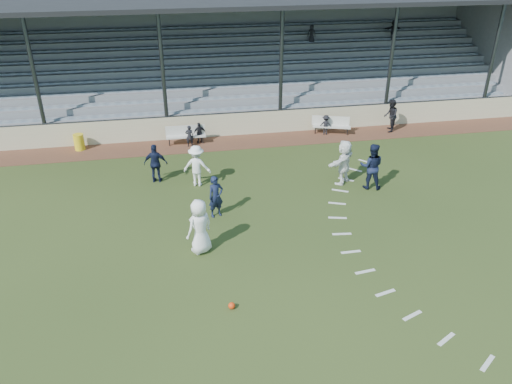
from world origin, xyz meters
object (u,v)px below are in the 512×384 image
(player_navy_lead, at_px, (216,197))
(official, at_px, (391,116))
(player_white_lead, at_px, (200,226))
(bench_left, at_px, (186,133))
(trash_bin, at_px, (79,142))
(bench_right, at_px, (331,124))
(football, at_px, (232,306))

(player_navy_lead, bearing_deg, official, 14.68)
(player_white_lead, xyz_separation_m, player_navy_lead, (0.79, 2.27, -0.15))
(player_navy_lead, bearing_deg, bench_left, 74.90)
(bench_left, xyz_separation_m, player_navy_lead, (0.72, -7.48, 0.25))
(trash_bin, bearing_deg, official, -1.42)
(bench_right, relative_size, football, 9.94)
(trash_bin, bearing_deg, player_white_lead, -62.38)
(player_white_lead, relative_size, player_navy_lead, 1.19)
(bench_right, xyz_separation_m, football, (-7.17, -12.88, -0.48))
(trash_bin, height_order, player_navy_lead, player_navy_lead)
(bench_left, bearing_deg, official, -0.97)
(official, bearing_deg, bench_left, -69.63)
(football, bearing_deg, official, 50.51)
(football, relative_size, player_white_lead, 0.10)
(trash_bin, distance_m, player_white_lead, 11.22)
(player_white_lead, bearing_deg, bench_right, -161.97)
(trash_bin, distance_m, official, 16.24)
(bench_right, height_order, official, official)
(football, distance_m, player_white_lead, 3.28)
(bench_right, height_order, player_navy_lead, player_navy_lead)
(football, distance_m, official, 16.38)
(bench_left, bearing_deg, bench_right, 0.40)
(bench_left, relative_size, official, 1.14)
(bench_right, xyz_separation_m, trash_bin, (-12.99, 0.15, -0.16))
(bench_left, relative_size, player_white_lead, 1.02)
(bench_left, relative_size, trash_bin, 2.50)
(player_white_lead, distance_m, official, 14.58)
(trash_bin, bearing_deg, bench_left, -1.93)
(football, bearing_deg, player_white_lead, 101.46)
(player_navy_lead, xyz_separation_m, official, (10.24, 7.25, 0.07))
(football, relative_size, player_navy_lead, 0.12)
(bench_right, height_order, trash_bin, bench_right)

